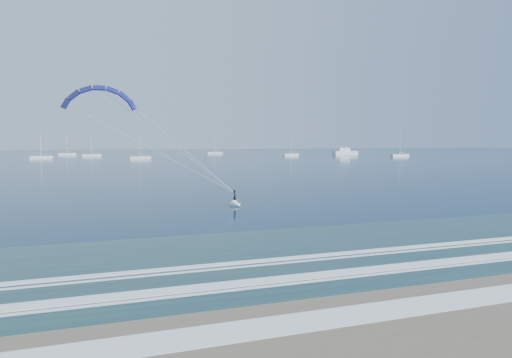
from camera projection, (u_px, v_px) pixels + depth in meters
The scene contains 10 objects.
ground at pixel (419, 303), 21.49m from camera, with size 900.00×900.00×0.00m, color #082E48.
kitesurfer_rig at pixel (171, 144), 49.73m from camera, with size 21.17×6.55×14.34m.
motor_yacht at pixel (345, 152), 266.69m from camera, with size 14.78×3.94×6.14m.
sailboat_1 at pixel (41, 157), 205.39m from camera, with size 8.96×2.40×12.27m.
sailboat_2 at pixel (92, 155), 234.69m from camera, with size 8.88×2.40×11.95m.
sailboat_3 at pixel (140, 158), 199.09m from camera, with size 8.46×2.40×11.78m.
sailboat_4 at pixel (215, 153), 285.68m from camera, with size 9.47×2.40×12.77m.
sailboat_5 at pixel (291, 155), 245.60m from camera, with size 8.17×2.40×11.23m.
sailboat_6 at pixel (400, 155), 233.87m from camera, with size 9.91×2.40×13.26m.
sailboat_7 at pixel (67, 154), 256.47m from camera, with size 8.75×2.40×11.39m.
Camera 1 is at (-14.11, -17.27, 7.59)m, focal length 32.00 mm.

